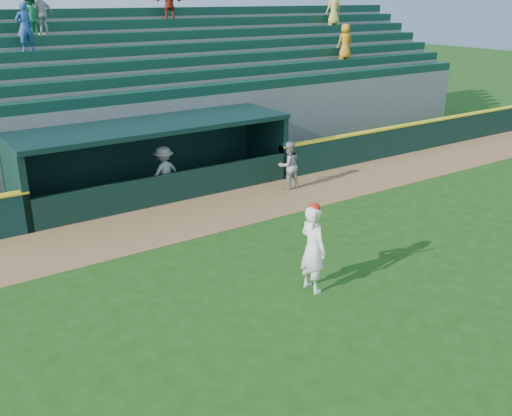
{
  "coord_description": "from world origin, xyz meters",
  "views": [
    {
      "loc": [
        -7.77,
        -9.82,
        6.46
      ],
      "look_at": [
        0.0,
        1.6,
        1.3
      ],
      "focal_mm": 40.0,
      "sensor_mm": 36.0,
      "label": 1
    }
  ],
  "objects": [
    {
      "name": "stands",
      "position": [
        0.01,
        12.57,
        2.39
      ],
      "size": [
        34.5,
        6.25,
        6.95
      ],
      "color": "slate",
      "rests_on": "ground"
    },
    {
      "name": "field_wall_right",
      "position": [
        12.25,
        6.55,
        0.6
      ],
      "size": [
        15.5,
        0.3,
        1.2
      ],
      "primitive_type": "cube",
      "color": "black",
      "rests_on": "ground"
    },
    {
      "name": "ground",
      "position": [
        0.0,
        0.0,
        0.0
      ],
      "size": [
        120.0,
        120.0,
        0.0
      ],
      "primitive_type": "plane",
      "color": "#1A4010",
      "rests_on": "ground"
    },
    {
      "name": "wall_stripe_right",
      "position": [
        12.25,
        6.55,
        1.23
      ],
      "size": [
        15.5,
        0.32,
        0.06
      ],
      "primitive_type": "cube",
      "color": "yellow",
      "rests_on": "field_wall_right"
    },
    {
      "name": "dugout_player_front",
      "position": [
        4.05,
        5.51,
        0.85
      ],
      "size": [
        0.88,
        0.71,
        1.7
      ],
      "primitive_type": "imported",
      "rotation": [
        0.0,
        0.0,
        3.06
      ],
      "color": "gray",
      "rests_on": "ground"
    },
    {
      "name": "dugout",
      "position": [
        0.0,
        8.0,
        1.36
      ],
      "size": [
        9.4,
        2.8,
        2.46
      ],
      "color": "slate",
      "rests_on": "ground"
    },
    {
      "name": "batter_at_plate",
      "position": [
        -0.03,
        -0.76,
        1.07
      ],
      "size": [
        0.58,
        0.84,
        2.17
      ],
      "color": "white",
      "rests_on": "ground"
    },
    {
      "name": "dugout_player_inside",
      "position": [
        -0.05,
        6.99,
        0.9
      ],
      "size": [
        1.29,
        0.91,
        1.81
      ],
      "primitive_type": "imported",
      "rotation": [
        0.0,
        0.0,
        3.36
      ],
      "color": "gray",
      "rests_on": "ground"
    },
    {
      "name": "warning_track",
      "position": [
        0.0,
        4.9,
        0.01
      ],
      "size": [
        40.0,
        3.0,
        0.01
      ],
      "primitive_type": "cube",
      "color": "olive",
      "rests_on": "ground"
    }
  ]
}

